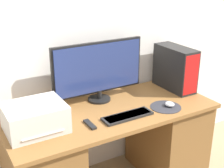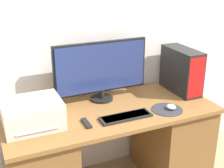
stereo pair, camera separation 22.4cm
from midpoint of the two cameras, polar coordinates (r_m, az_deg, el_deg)
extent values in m
cube|color=white|center=(2.47, -7.58, 11.93)|extent=(6.40, 0.05, 2.70)
cube|color=brown|center=(2.32, -3.02, -5.16)|extent=(1.58, 0.68, 0.03)
cube|color=brown|center=(2.76, 7.64, -9.27)|extent=(0.44, 0.62, 0.70)
cylinder|color=black|center=(2.48, -4.93, -2.81)|extent=(0.18, 0.18, 0.02)
cylinder|color=black|center=(2.47, -4.96, -1.92)|extent=(0.04, 0.04, 0.07)
cube|color=black|center=(2.40, -5.21, 2.98)|extent=(0.75, 0.03, 0.40)
cube|color=navy|center=(2.38, -5.04, 2.87)|extent=(0.72, 0.01, 0.37)
cube|color=black|center=(2.21, -0.04, -5.95)|extent=(0.37, 0.12, 0.02)
cube|color=#424242|center=(2.20, -0.04, -5.82)|extent=(0.34, 0.10, 0.01)
cylinder|color=#2D2D33|center=(2.37, 7.13, -4.25)|extent=(0.23, 0.23, 0.00)
ellipsoid|color=silver|center=(2.38, 7.87, -3.73)|extent=(0.07, 0.08, 0.03)
cube|color=black|center=(2.68, 9.09, 2.86)|extent=(0.16, 0.40, 0.37)
cube|color=red|center=(2.54, 11.85, 1.62)|extent=(0.15, 0.01, 0.33)
cube|color=beige|center=(2.10, -16.94, -5.96)|extent=(0.38, 0.31, 0.18)
cube|color=white|center=(2.04, -16.14, -8.26)|extent=(0.27, 0.14, 0.01)
cube|color=black|center=(2.12, -7.12, -7.42)|extent=(0.04, 0.14, 0.02)
camera|label=1|loc=(0.11, -92.86, -1.12)|focal=50.00mm
camera|label=2|loc=(0.11, 87.14, 1.12)|focal=50.00mm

